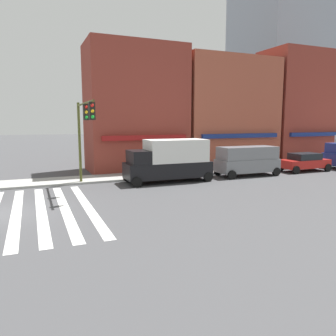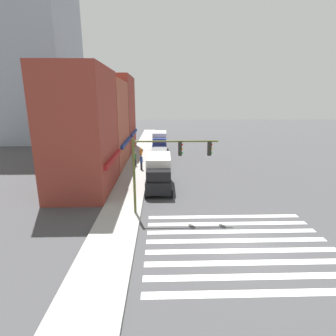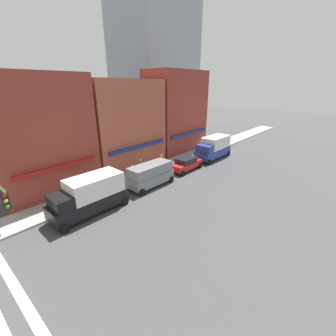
{
  "view_description": "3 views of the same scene",
  "coord_description": "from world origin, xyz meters",
  "px_view_note": "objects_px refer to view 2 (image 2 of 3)",
  "views": [
    {
      "loc": [
        1.37,
        -16.79,
        4.32
      ],
      "look_at": [
        10.39,
        4.7,
        1.0
      ],
      "focal_mm": 35.0,
      "sensor_mm": 36.0,
      "label": 1
    },
    {
      "loc": [
        -13.39,
        4.5,
        8.14
      ],
      "look_at": [
        4.48,
        4.0,
        3.5
      ],
      "focal_mm": 28.0,
      "sensor_mm": 36.0,
      "label": 2
    },
    {
      "loc": [
        2.56,
        -10.62,
        9.89
      ],
      "look_at": [
        19.99,
        4.7,
        1.2
      ],
      "focal_mm": 24.0,
      "sensor_mm": 36.0,
      "label": 3
    }
  ],
  "objects_px": {
    "sedan_red": "(159,153)",
    "pedestrian_blue_shirt": "(141,162)",
    "pedestrian_orange_vest": "(141,154)",
    "box_truck_black": "(159,172)",
    "traffic_signal": "(166,159)",
    "van_grey": "(159,159)",
    "box_truck_blue": "(160,141)",
    "pedestrian_green_top": "(135,159)"
  },
  "relations": [
    {
      "from": "sedan_red",
      "to": "box_truck_blue",
      "type": "relative_size",
      "value": 0.71
    },
    {
      "from": "traffic_signal",
      "to": "pedestrian_blue_shirt",
      "type": "height_order",
      "value": "traffic_signal"
    },
    {
      "from": "van_grey",
      "to": "box_truck_blue",
      "type": "bearing_deg",
      "value": 1.45
    },
    {
      "from": "box_truck_black",
      "to": "sedan_red",
      "type": "bearing_deg",
      "value": 0.94
    },
    {
      "from": "sedan_red",
      "to": "pedestrian_blue_shirt",
      "type": "height_order",
      "value": "pedestrian_blue_shirt"
    },
    {
      "from": "pedestrian_blue_shirt",
      "to": "sedan_red",
      "type": "bearing_deg",
      "value": 121.47
    },
    {
      "from": "box_truck_black",
      "to": "box_truck_blue",
      "type": "xyz_separation_m",
      "value": [
        19.21,
        0.0,
        0.0
      ]
    },
    {
      "from": "box_truck_black",
      "to": "pedestrian_orange_vest",
      "type": "xyz_separation_m",
      "value": [
        11.15,
        2.49,
        -0.51
      ]
    },
    {
      "from": "van_grey",
      "to": "box_truck_blue",
      "type": "height_order",
      "value": "box_truck_blue"
    },
    {
      "from": "box_truck_black",
      "to": "pedestrian_blue_shirt",
      "type": "height_order",
      "value": "box_truck_black"
    },
    {
      "from": "traffic_signal",
      "to": "sedan_red",
      "type": "distance_m",
      "value": 19.12
    },
    {
      "from": "box_truck_black",
      "to": "van_grey",
      "type": "distance_m",
      "value": 6.8
    },
    {
      "from": "box_truck_black",
      "to": "sedan_red",
      "type": "xyz_separation_m",
      "value": [
        12.83,
        0.0,
        -0.75
      ]
    },
    {
      "from": "box_truck_black",
      "to": "sedan_red",
      "type": "relative_size",
      "value": 1.41
    },
    {
      "from": "van_grey",
      "to": "sedan_red",
      "type": "relative_size",
      "value": 1.14
    },
    {
      "from": "sedan_red",
      "to": "pedestrian_green_top",
      "type": "distance_m",
      "value": 5.55
    },
    {
      "from": "traffic_signal",
      "to": "van_grey",
      "type": "relative_size",
      "value": 1.18
    },
    {
      "from": "traffic_signal",
      "to": "pedestrian_green_top",
      "type": "distance_m",
      "value": 14.95
    },
    {
      "from": "traffic_signal",
      "to": "box_truck_blue",
      "type": "bearing_deg",
      "value": 1.34
    },
    {
      "from": "sedan_red",
      "to": "pedestrian_green_top",
      "type": "relative_size",
      "value": 2.49
    },
    {
      "from": "van_grey",
      "to": "pedestrian_green_top",
      "type": "bearing_deg",
      "value": 66.81
    },
    {
      "from": "traffic_signal",
      "to": "box_truck_blue",
      "type": "distance_m",
      "value": 25.34
    },
    {
      "from": "pedestrian_green_top",
      "to": "box_truck_blue",
      "type": "bearing_deg",
      "value": 1.24
    },
    {
      "from": "box_truck_black",
      "to": "pedestrian_green_top",
      "type": "relative_size",
      "value": 3.52
    },
    {
      "from": "sedan_red",
      "to": "pedestrian_orange_vest",
      "type": "distance_m",
      "value": 3.01
    },
    {
      "from": "box_truck_black",
      "to": "box_truck_blue",
      "type": "distance_m",
      "value": 19.21
    },
    {
      "from": "sedan_red",
      "to": "pedestrian_orange_vest",
      "type": "height_order",
      "value": "pedestrian_orange_vest"
    },
    {
      "from": "van_grey",
      "to": "sedan_red",
      "type": "height_order",
      "value": "van_grey"
    },
    {
      "from": "pedestrian_orange_vest",
      "to": "box_truck_blue",
      "type": "bearing_deg",
      "value": 30.07
    },
    {
      "from": "sedan_red",
      "to": "pedestrian_orange_vest",
      "type": "xyz_separation_m",
      "value": [
        -1.68,
        2.49,
        0.23
      ]
    },
    {
      "from": "box_truck_black",
      "to": "pedestrian_green_top",
      "type": "xyz_separation_m",
      "value": [
        8.19,
        3.04,
        -0.51
      ]
    },
    {
      "from": "box_truck_blue",
      "to": "pedestrian_blue_shirt",
      "type": "distance_m",
      "value": 13.19
    },
    {
      "from": "traffic_signal",
      "to": "pedestrian_orange_vest",
      "type": "relative_size",
      "value": 3.37
    },
    {
      "from": "sedan_red",
      "to": "box_truck_black",
      "type": "bearing_deg",
      "value": -179.49
    },
    {
      "from": "box_truck_black",
      "to": "box_truck_blue",
      "type": "bearing_deg",
      "value": 0.94
    },
    {
      "from": "box_truck_blue",
      "to": "pedestrian_orange_vest",
      "type": "xyz_separation_m",
      "value": [
        -8.06,
        2.49,
        -0.51
      ]
    },
    {
      "from": "pedestrian_orange_vest",
      "to": "pedestrian_blue_shirt",
      "type": "xyz_separation_m",
      "value": [
        -4.95,
        -0.39,
        0.0
      ]
    },
    {
      "from": "pedestrian_green_top",
      "to": "van_grey",
      "type": "bearing_deg",
      "value": -97.99
    },
    {
      "from": "box_truck_blue",
      "to": "van_grey",
      "type": "bearing_deg",
      "value": -179.27
    },
    {
      "from": "traffic_signal",
      "to": "pedestrian_blue_shirt",
      "type": "distance_m",
      "value": 12.86
    },
    {
      "from": "traffic_signal",
      "to": "pedestrian_green_top",
      "type": "xyz_separation_m",
      "value": [
        14.18,
        3.63,
        -3.06
      ]
    },
    {
      "from": "pedestrian_green_top",
      "to": "box_truck_black",
      "type": "bearing_deg",
      "value": -142.99
    }
  ]
}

